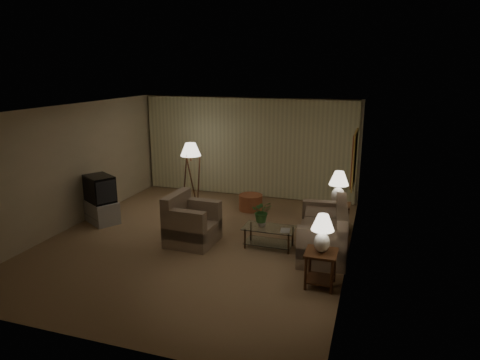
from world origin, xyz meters
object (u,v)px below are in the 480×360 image
Objects in this scene: sofa at (322,233)px; vase at (262,223)px; table_lamp_near at (322,230)px; table_lamp_far at (339,185)px; coffee_table at (269,234)px; side_table_near at (321,263)px; tv_cabinet at (102,211)px; ottoman at (251,202)px; side_table_far at (337,212)px; crt_tv at (100,189)px; floor_lamp at (191,172)px; armchair at (193,224)px.

sofa is 1.19m from vase.
table_lamp_far is at bearing 90.00° from table_lamp_near.
sofa is 1.04m from coffee_table.
side_table_near is 0.59× the size of coffee_table.
tv_cabinet reaches higher than ottoman.
table_lamp_far reaches higher than sofa.
side_table_far is 5.33m from tv_cabinet.
side_table_far is at bearing 90.00° from table_lamp_near.
floor_lamp reaches higher than crt_tv.
table_lamp_far is 5.33m from crt_tv.
floor_lamp is 2.75× the size of ottoman.
sofa is at bearing 96.34° from table_lamp_near.
side_table_near is at bearing 0.29° from sofa.
side_table_near is (0.15, -1.35, 0.02)m from sofa.
coffee_table reaches higher than ottoman.
table_lamp_far is (-0.00, 2.60, 0.62)m from side_table_near.
side_table_far is at bearing 26.57° from table_lamp_far.
armchair is 1.01× the size of coffee_table.
tv_cabinet is at bearing 0.00° from crt_tv.
table_lamp_far is 4.33× the size of vase.
tv_cabinet is at bearing 164.39° from table_lamp_near.
table_lamp_far is at bearing 167.11° from sofa.
side_table_near is 1.83m from vase.
table_lamp_near is 2.60m from table_lamp_far.
table_lamp_near reaches higher than crt_tv.
ottoman is at bearing 123.14° from table_lamp_near.
tv_cabinet is (-5.20, -1.15, -0.78)m from table_lamp_far.
ottoman is at bearing -10.23° from armchair.
ottoman is (3.02, 1.89, -0.06)m from tv_cabinet.
side_table_far is at bearing -11.28° from floor_lamp.
vase is (3.87, -0.20, 0.25)m from tv_cabinet.
side_table_far is at bearing 43.08° from tv_cabinet.
vase is (1.37, 0.27, 0.10)m from armchair.
floor_lamp reaches higher than tv_cabinet.
floor_lamp reaches higher than side_table_far.
side_table_far is 1.03× the size of ottoman.
ottoman is 2.28m from vase.
table_lamp_far is 1.94m from coffee_table.
table_lamp_far is at bearing 48.91° from coffee_table.
vase is (3.87, -0.20, -0.30)m from crt_tv.
vase is at bearing 136.72° from side_table_near.
floor_lamp is at bearing -124.91° from sofa.
table_lamp_near is at bearing -41.53° from floor_lamp.
sofa reaches higher than vase.
sofa is at bearing 29.47° from crt_tv.
table_lamp_near reaches higher than side_table_near.
tv_cabinet is at bearing 164.39° from side_table_near.
vase is (-1.33, -1.35, -0.53)m from table_lamp_far.
side_table_far is 5.34m from crt_tv.
ottoman is (-2.03, 1.99, -0.19)m from sofa.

